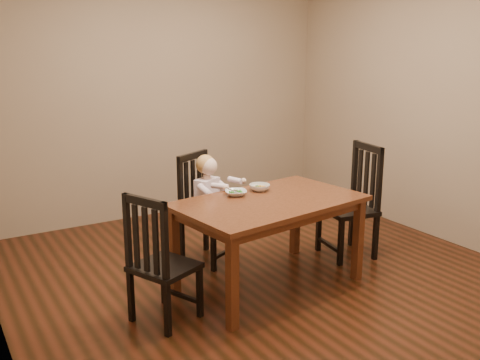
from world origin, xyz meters
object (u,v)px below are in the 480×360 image
chair_right (353,203)px  bowl_peas (236,193)px  toddler (209,197)px  bowl_veg (260,188)px  dining_table (269,210)px  chair_child (205,210)px  chair_left (160,262)px

chair_right → bowl_peas: chair_right is taller
toddler → bowl_veg: toddler is taller
dining_table → chair_child: bearing=103.8°
chair_left → bowl_veg: (1.04, 0.35, 0.30)m
chair_child → chair_left: chair_child is taller
chair_right → chair_child: bearing=73.2°
chair_child → bowl_veg: 0.62m
chair_right → bowl_peas: 1.21m
dining_table → chair_child: (-0.18, 0.74, -0.17)m
chair_left → chair_right: (1.98, 0.25, 0.05)m
chair_right → bowl_veg: 0.98m
chair_child → chair_left: bearing=20.7°
bowl_peas → bowl_veg: bearing=5.2°
toddler → chair_left: bearing=18.3°
dining_table → bowl_peas: 0.30m
dining_table → chair_left: (-0.96, -0.10, -0.19)m
chair_left → dining_table: bearing=73.1°
dining_table → chair_right: size_ratio=1.50×
bowl_veg → chair_right: bearing=-6.4°
dining_table → chair_right: (1.02, 0.15, -0.14)m
chair_child → toddler: bearing=90.0°
dining_table → bowl_peas: bearing=124.6°
chair_right → bowl_peas: bearing=95.4°
toddler → dining_table: bearing=76.6°
chair_child → dining_table: bearing=77.5°
dining_table → chair_child: size_ratio=1.59×
chair_left → bowl_peas: 0.91m
toddler → bowl_veg: (0.24, -0.44, 0.15)m
bowl_peas → bowl_veg: 0.24m
chair_left → bowl_peas: (0.80, 0.33, 0.29)m
toddler → chair_right: bearing=128.8°
chair_left → chair_right: size_ratio=0.91×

